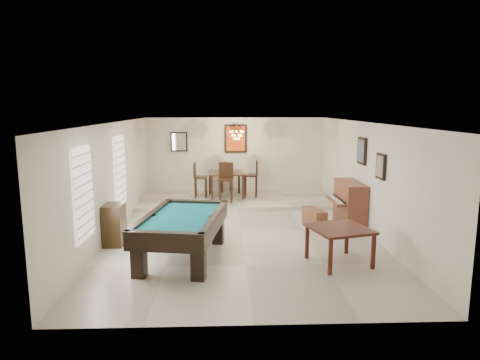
{
  "coord_description": "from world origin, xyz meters",
  "views": [
    {
      "loc": [
        -0.4,
        -9.93,
        2.97
      ],
      "look_at": [
        0.0,
        0.6,
        1.15
      ],
      "focal_mm": 32.0,
      "sensor_mm": 36.0,
      "label": 1
    }
  ],
  "objects": [
    {
      "name": "right_picture_upper",
      "position": [
        2.96,
        0.3,
        1.9
      ],
      "size": [
        0.06,
        0.55,
        0.65
      ],
      "primitive_type": "cube",
      "color": "slate",
      "rests_on": "wall_right"
    },
    {
      "name": "square_table",
      "position": [
        1.78,
        -2.21,
        0.36
      ],
      "size": [
        1.27,
        1.27,
        0.71
      ],
      "primitive_type": null,
      "rotation": [
        0.0,
        0.0,
        0.28
      ],
      "color": "#38140E",
      "rests_on": "ground_plane"
    },
    {
      "name": "wall_left",
      "position": [
        -3.0,
        0.0,
        1.3
      ],
      "size": [
        0.04,
        9.0,
        2.6
      ],
      "primitive_type": "cube",
      "color": "silver",
      "rests_on": "ground_plane"
    },
    {
      "name": "pool_table",
      "position": [
        -1.22,
        -1.81,
        0.43
      ],
      "size": [
        1.77,
        2.74,
        0.85
      ],
      "primitive_type": null,
      "rotation": [
        0.0,
        0.0,
        -0.16
      ],
      "color": "black",
      "rests_on": "ground_plane"
    },
    {
      "name": "dining_chair_west",
      "position": [
        -1.14,
        3.42,
        0.67
      ],
      "size": [
        0.42,
        0.42,
        1.11
      ],
      "primitive_type": null,
      "rotation": [
        0.0,
        0.0,
        1.54
      ],
      "color": "black",
      "rests_on": "dining_step"
    },
    {
      "name": "dining_table",
      "position": [
        -0.34,
        3.46,
        0.58
      ],
      "size": [
        1.2,
        1.2,
        0.91
      ],
      "primitive_type": null,
      "rotation": [
        0.0,
        0.0,
        0.1
      ],
      "color": "black",
      "rests_on": "dining_step"
    },
    {
      "name": "upright_piano",
      "position": [
        2.6,
        0.35,
        0.56
      ],
      "size": [
        0.76,
        1.35,
        1.12
      ],
      "primitive_type": null,
      "color": "brown",
      "rests_on": "ground_plane"
    },
    {
      "name": "window_left_rear",
      "position": [
        -2.97,
        0.6,
        1.4
      ],
      "size": [
        0.06,
        1.0,
        1.7
      ],
      "primitive_type": "cube",
      "color": "white",
      "rests_on": "wall_left"
    },
    {
      "name": "window_left_front",
      "position": [
        -2.97,
        -2.2,
        1.4
      ],
      "size": [
        0.06,
        1.0,
        1.7
      ],
      "primitive_type": "cube",
      "color": "white",
      "rests_on": "wall_left"
    },
    {
      "name": "dining_step",
      "position": [
        0.0,
        3.25,
        0.06
      ],
      "size": [
        6.0,
        2.5,
        0.12
      ],
      "primitive_type": "cube",
      "color": "beige",
      "rests_on": "ground_plane"
    },
    {
      "name": "apothecary_chest",
      "position": [
        -2.78,
        -0.9,
        0.45
      ],
      "size": [
        0.4,
        0.6,
        0.9
      ],
      "primitive_type": "cube",
      "color": "black",
      "rests_on": "ground_plane"
    },
    {
      "name": "back_mirror",
      "position": [
        -1.9,
        4.46,
        1.8
      ],
      "size": [
        0.55,
        0.06,
        0.65
      ],
      "primitive_type": "cube",
      "color": "white",
      "rests_on": "wall_back"
    },
    {
      "name": "dining_chair_south",
      "position": [
        -0.35,
        2.72,
        0.71
      ],
      "size": [
        0.47,
        0.47,
        1.18
      ],
      "primitive_type": null,
      "rotation": [
        0.0,
        0.0,
        -0.07
      ],
      "color": "black",
      "rests_on": "dining_step"
    },
    {
      "name": "back_painting",
      "position": [
        0.0,
        4.46,
        1.9
      ],
      "size": [
        0.75,
        0.06,
        0.95
      ],
      "primitive_type": "cube",
      "color": "#D84C14",
      "rests_on": "wall_back"
    },
    {
      "name": "wall_right",
      "position": [
        3.0,
        0.0,
        1.3
      ],
      "size": [
        0.04,
        9.0,
        2.6
      ],
      "primitive_type": "cube",
      "color": "silver",
      "rests_on": "ground_plane"
    },
    {
      "name": "piano_bench",
      "position": [
        1.85,
        0.34,
        0.22
      ],
      "size": [
        0.51,
        0.85,
        0.45
      ],
      "primitive_type": "cube",
      "rotation": [
        0.0,
        0.0,
        0.26
      ],
      "color": "brown",
      "rests_on": "ground_plane"
    },
    {
      "name": "ceiling",
      "position": [
        0.0,
        0.0,
        2.6
      ],
      "size": [
        6.0,
        9.0,
        0.04
      ],
      "primitive_type": "cube",
      "color": "white",
      "rests_on": "wall_back"
    },
    {
      "name": "ground_plane",
      "position": [
        0.0,
        0.0,
        -0.01
      ],
      "size": [
        6.0,
        9.0,
        0.02
      ],
      "primitive_type": "cube",
      "color": "beige"
    },
    {
      "name": "right_picture_lower",
      "position": [
        2.96,
        -1.0,
        1.7
      ],
      "size": [
        0.06,
        0.45,
        0.55
      ],
      "primitive_type": "cube",
      "color": "gray",
      "rests_on": "wall_right"
    },
    {
      "name": "wall_back",
      "position": [
        0.0,
        4.5,
        1.3
      ],
      "size": [
        6.0,
        0.04,
        2.6
      ],
      "primitive_type": "cube",
      "color": "silver",
      "rests_on": "ground_plane"
    },
    {
      "name": "wall_front",
      "position": [
        0.0,
        -4.5,
        1.3
      ],
      "size": [
        6.0,
        0.04,
        2.6
      ],
      "primitive_type": "cube",
      "color": "silver",
      "rests_on": "ground_plane"
    },
    {
      "name": "flower_vase",
      "position": [
        -0.34,
        3.46,
        1.15
      ],
      "size": [
        0.17,
        0.17,
        0.23
      ],
      "primitive_type": null,
      "rotation": [
        0.0,
        0.0,
        0.29
      ],
      "color": "#A9120E",
      "rests_on": "dining_table"
    },
    {
      "name": "chandelier",
      "position": [
        0.0,
        3.2,
        2.2
      ],
      "size": [
        0.44,
        0.44,
        0.6
      ],
      "primitive_type": null,
      "color": "#FFE5B2",
      "rests_on": "ceiling"
    },
    {
      "name": "dining_chair_north",
      "position": [
        -0.33,
        4.18,
        0.63
      ],
      "size": [
        0.41,
        0.41,
        1.01
      ],
      "primitive_type": null,
      "rotation": [
        0.0,
        0.0,
        3.23
      ],
      "color": "black",
      "rests_on": "dining_step"
    },
    {
      "name": "dining_chair_east",
      "position": [
        0.45,
        3.47,
        0.71
      ],
      "size": [
        0.49,
        0.49,
        1.19
      ],
      "primitive_type": null,
      "rotation": [
        0.0,
        0.0,
        -1.69
      ],
      "color": "black",
      "rests_on": "dining_step"
    }
  ]
}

